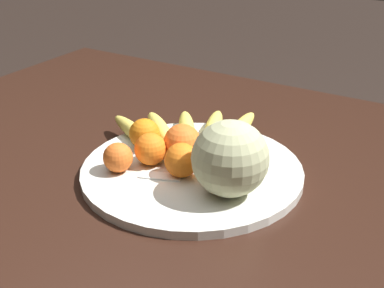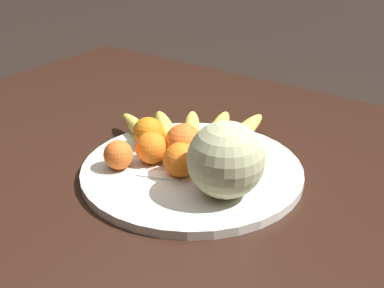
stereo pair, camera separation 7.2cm
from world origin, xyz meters
TOP-DOWN VIEW (x-y plane):
  - kitchen_table at (0.00, 0.00)m, footprint 1.44×1.10m
  - fruit_bowl at (-0.07, 0.03)m, footprint 0.43×0.43m
  - melon at (-0.17, 0.07)m, footprint 0.14×0.14m
  - banana_bunch at (0.01, -0.08)m, footprint 0.30×0.28m
  - orange_front_left at (0.04, 0.11)m, footprint 0.06×0.06m
  - orange_front_right at (0.01, 0.06)m, footprint 0.06×0.06m
  - orange_mid_center at (-0.04, 0.01)m, footprint 0.07×0.07m
  - orange_back_left at (0.06, 0.01)m, footprint 0.06×0.06m
  - orange_back_right at (-0.07, 0.07)m, footprint 0.07×0.07m
  - produce_tag at (-0.04, 0.09)m, footprint 0.08×0.05m

SIDE VIEW (x-z plane):
  - kitchen_table at x=0.00m, z-range 0.29..1.05m
  - fruit_bowl at x=-0.07m, z-range 0.76..0.78m
  - produce_tag at x=-0.04m, z-range 0.78..0.78m
  - banana_bunch at x=0.01m, z-range 0.78..0.81m
  - orange_front_left at x=0.04m, z-range 0.78..0.83m
  - orange_front_right at x=0.01m, z-range 0.78..0.84m
  - orange_back_left at x=0.06m, z-range 0.78..0.84m
  - orange_back_right at x=-0.07m, z-range 0.78..0.84m
  - orange_mid_center at x=-0.04m, z-range 0.78..0.85m
  - melon at x=-0.17m, z-range 0.78..0.91m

